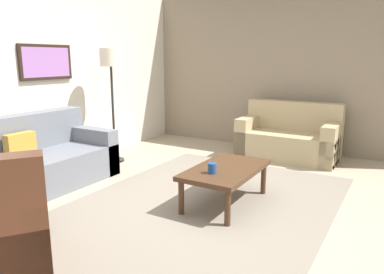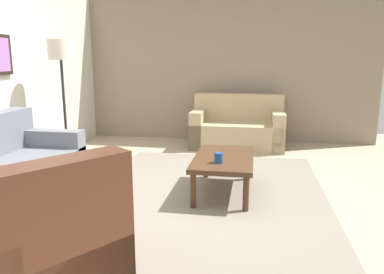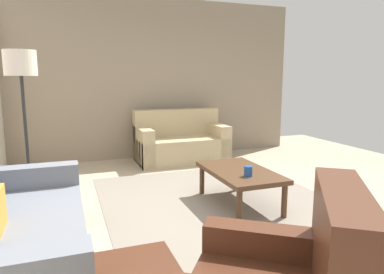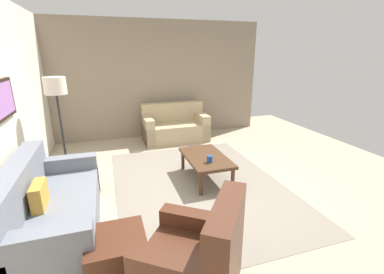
{
  "view_description": "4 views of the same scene",
  "coord_description": "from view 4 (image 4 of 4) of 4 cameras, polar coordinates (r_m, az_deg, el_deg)",
  "views": [
    {
      "loc": [
        -3.22,
        -1.8,
        1.57
      ],
      "look_at": [
        0.13,
        0.2,
        0.72
      ],
      "focal_mm": 33.96,
      "sensor_mm": 36.0,
      "label": 1
    },
    {
      "loc": [
        -3.72,
        -0.49,
        1.46
      ],
      "look_at": [
        -0.02,
        0.13,
        0.67
      ],
      "focal_mm": 34.46,
      "sensor_mm": 36.0,
      "label": 2
    },
    {
      "loc": [
        -3.16,
        1.62,
        1.44
      ],
      "look_at": [
        0.22,
        0.38,
        0.81
      ],
      "focal_mm": 32.48,
      "sensor_mm": 36.0,
      "label": 3
    },
    {
      "loc": [
        -3.68,
        1.31,
        2.07
      ],
      "look_at": [
        0.05,
        0.1,
        0.82
      ],
      "focal_mm": 25.11,
      "sensor_mm": 36.0,
      "label": 4
    }
  ],
  "objects": [
    {
      "name": "cup",
      "position": [
        4.22,
        3.76,
        -4.69
      ],
      "size": [
        0.09,
        0.09,
        0.11
      ],
      "primitive_type": "cylinder",
      "color": "#1E478C",
      "rests_on": "coffee_table"
    },
    {
      "name": "stone_feature_panel",
      "position": [
        6.84,
        -6.96,
        11.96
      ],
      "size": [
        0.12,
        5.2,
        2.8
      ],
      "primitive_type": "cube",
      "color": "gray",
      "rests_on": "ground_plane"
    },
    {
      "name": "ground_plane",
      "position": [
        4.42,
        1.52,
        -10.24
      ],
      "size": [
        8.0,
        8.0,
        0.0
      ],
      "primitive_type": "plane",
      "color": "tan"
    },
    {
      "name": "area_rug",
      "position": [
        4.42,
        1.52,
        -10.19
      ],
      "size": [
        3.57,
        2.6,
        0.01
      ],
      "primitive_type": "cube",
      "color": "gray",
      "rests_on": "ground_plane"
    },
    {
      "name": "ottoman",
      "position": [
        2.93,
        -15.65,
        -22.79
      ],
      "size": [
        0.56,
        0.56,
        0.4
      ],
      "primitive_type": "cube",
      "color": "#4C2819",
      "rests_on": "ground_plane"
    },
    {
      "name": "framed_artwork",
      "position": [
        4.01,
        -35.42,
        6.45
      ],
      "size": [
        0.82,
        0.04,
        0.48
      ],
      "color": "black"
    },
    {
      "name": "armchair_leather",
      "position": [
        2.58,
        1.45,
        -25.54
      ],
      "size": [
        1.12,
        1.12,
        0.95
      ],
      "color": "#4C2819",
      "rests_on": "ground_plane"
    },
    {
      "name": "coffee_table",
      "position": [
        4.49,
        2.97,
        -4.73
      ],
      "size": [
        1.1,
        0.64,
        0.41
      ],
      "color": "#472D1C",
      "rests_on": "ground_plane"
    },
    {
      "name": "couch_main",
      "position": [
        3.65,
        -28.52,
        -13.73
      ],
      "size": [
        1.97,
        0.92,
        0.88
      ],
      "color": "slate",
      "rests_on": "ground_plane"
    },
    {
      "name": "couch_loveseat",
      "position": [
        6.59,
        -3.74,
        2.09
      ],
      "size": [
        0.82,
        1.52,
        0.88
      ],
      "color": "tan",
      "rests_on": "ground_plane"
    },
    {
      "name": "lamp_standing",
      "position": [
        4.62,
        -26.79,
        7.59
      ],
      "size": [
        0.32,
        0.32,
        1.71
      ],
      "color": "black",
      "rests_on": "ground_plane"
    }
  ]
}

